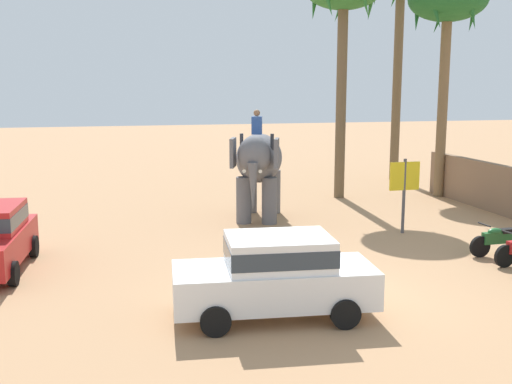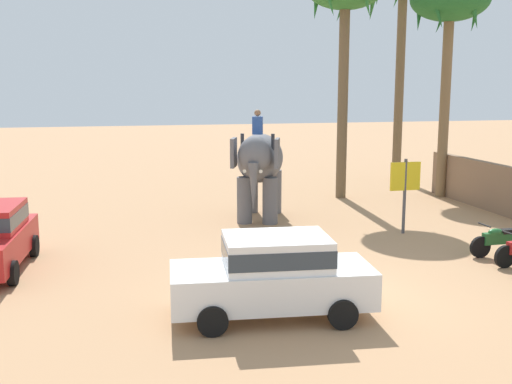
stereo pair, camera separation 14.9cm
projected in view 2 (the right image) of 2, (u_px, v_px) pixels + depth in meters
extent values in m
plane|color=tan|center=(324.00, 299.00, 13.87)|extent=(120.00, 120.00, 0.00)
cube|color=white|center=(271.00, 285.00, 12.71)|extent=(4.24, 2.07, 0.76)
cube|color=white|center=(276.00, 251.00, 12.61)|extent=(2.24, 1.75, 0.64)
cube|color=#2D3842|center=(276.00, 251.00, 12.61)|extent=(2.26, 1.77, 0.35)
cylinder|color=black|center=(213.00, 321.00, 11.77)|extent=(0.61, 0.24, 0.60)
cylinder|color=black|center=(207.00, 292.00, 13.43)|extent=(0.61, 0.24, 0.60)
cylinder|color=black|center=(343.00, 314.00, 12.12)|extent=(0.61, 0.24, 0.60)
cylinder|color=black|center=(322.00, 287.00, 13.78)|extent=(0.61, 0.24, 0.60)
cylinder|color=black|center=(13.00, 273.00, 14.77)|extent=(0.23, 0.61, 0.60)
cylinder|color=black|center=(34.00, 246.00, 17.24)|extent=(0.23, 0.61, 0.60)
ellipsoid|color=slate|center=(260.00, 158.00, 21.93)|extent=(2.55, 3.46, 1.70)
cylinder|color=slate|center=(270.00, 201.00, 21.20)|extent=(0.52, 0.52, 1.60)
cylinder|color=slate|center=(245.00, 200.00, 21.30)|extent=(0.52, 0.52, 1.60)
cylinder|color=slate|center=(275.00, 191.00, 23.03)|extent=(0.52, 0.52, 1.60)
cylinder|color=slate|center=(251.00, 191.00, 23.12)|extent=(0.52, 0.52, 1.60)
ellipsoid|color=slate|center=(255.00, 155.00, 20.29)|extent=(1.37, 1.31, 1.20)
cube|color=slate|center=(277.00, 153.00, 20.30)|extent=(0.38, 0.79, 0.96)
cube|color=slate|center=(234.00, 153.00, 20.45)|extent=(0.38, 0.79, 0.96)
cone|color=slate|center=(253.00, 187.00, 20.02)|extent=(0.46, 0.46, 1.60)
cone|color=beige|center=(262.00, 172.00, 19.95)|extent=(0.30, 0.57, 0.21)
cone|color=beige|center=(246.00, 171.00, 20.01)|extent=(0.30, 0.57, 0.21)
cube|color=#2D519E|center=(258.00, 125.00, 20.89)|extent=(0.40, 0.34, 0.60)
sphere|color=#8E6647|center=(258.00, 113.00, 20.82)|extent=(0.22, 0.22, 0.22)
cylinder|color=#333338|center=(273.00, 142.00, 20.93)|extent=(0.12, 0.12, 0.55)
cylinder|color=#333338|center=(242.00, 142.00, 21.04)|extent=(0.12, 0.12, 0.55)
cylinder|color=black|center=(505.00, 257.00, 16.16)|extent=(0.61, 0.15, 0.60)
cylinder|color=black|center=(509.00, 233.00, 16.08)|extent=(0.08, 0.55, 0.04)
cylinder|color=black|center=(480.00, 247.00, 17.11)|extent=(0.60, 0.11, 0.60)
cube|color=#23662D|center=(500.00, 238.00, 17.22)|extent=(1.02, 0.22, 0.32)
ellipsoid|color=#23662D|center=(495.00, 232.00, 17.15)|extent=(0.44, 0.25, 0.20)
cube|color=black|center=(508.00, 231.00, 17.25)|extent=(0.44, 0.23, 0.12)
cylinder|color=black|center=(485.00, 225.00, 17.02)|extent=(0.05, 0.55, 0.04)
cylinder|color=brown|center=(400.00, 83.00, 30.27)|extent=(0.43, 0.43, 9.51)
cylinder|color=brown|center=(343.00, 98.00, 25.53)|extent=(0.42, 0.42, 8.35)
cone|color=#286B2D|center=(373.00, 1.00, 25.14)|extent=(0.40, 0.92, 1.64)
cone|color=#286B2D|center=(343.00, 3.00, 26.04)|extent=(0.91, 0.57, 1.67)
cone|color=#286B2D|center=(316.00, 1.00, 25.32)|extent=(0.73, 0.83, 1.69)
cylinder|color=brown|center=(445.00, 103.00, 25.81)|extent=(0.41, 0.41, 7.91)
cone|color=#1E5B28|center=(476.00, 12.00, 25.45)|extent=(0.40, 0.92, 1.64)
cone|color=#1E5B28|center=(443.00, 15.00, 26.36)|extent=(0.91, 0.57, 1.67)
cone|color=#1E5B28|center=(419.00, 13.00, 25.63)|extent=(0.73, 0.83, 1.69)
cone|color=#1E5B28|center=(437.00, 9.00, 24.28)|extent=(0.73, 0.83, 1.69)
cone|color=#1E5B28|center=(474.00, 9.00, 24.17)|extent=(0.91, 0.57, 1.67)
cylinder|color=#4C4C51|center=(404.00, 196.00, 19.77)|extent=(0.10, 0.10, 2.40)
cube|color=yellow|center=(405.00, 176.00, 19.66)|extent=(1.00, 0.08, 0.90)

